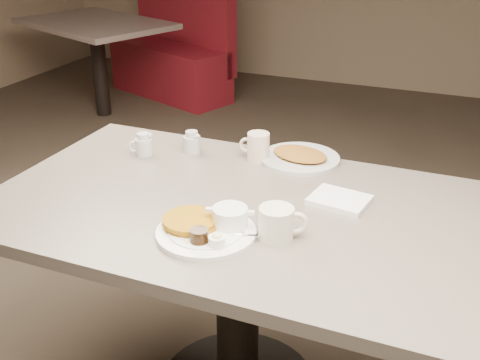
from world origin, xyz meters
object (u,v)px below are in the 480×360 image
at_px(diner_table, 238,252).
at_px(coffee_mug_far, 258,147).
at_px(creamer_right, 192,143).
at_px(booth_back_left, 167,50).
at_px(creamer_left, 143,145).
at_px(hash_plate, 300,157).
at_px(coffee_mug_near, 278,223).
at_px(main_plate, 209,227).

distance_m(diner_table, coffee_mug_far, 0.40).
bearing_deg(creamer_right, booth_back_left, 120.93).
bearing_deg(creamer_right, creamer_left, -150.07).
distance_m(coffee_mug_far, hash_plate, 0.15).
relative_size(coffee_mug_near, creamer_left, 1.69).
height_order(coffee_mug_near, coffee_mug_far, coffee_mug_far).
bearing_deg(hash_plate, creamer_right, -168.80).
relative_size(diner_table, creamer_left, 17.67).
xyz_separation_m(creamer_right, hash_plate, (0.38, 0.08, -0.02)).
xyz_separation_m(main_plate, creamer_left, (-0.45, 0.41, 0.01)).
bearing_deg(hash_plate, creamer_left, -163.10).
distance_m(creamer_left, hash_plate, 0.55).
height_order(coffee_mug_near, creamer_left, coffee_mug_near).
bearing_deg(coffee_mug_far, main_plate, -83.67).
height_order(diner_table, coffee_mug_far, coffee_mug_far).
bearing_deg(main_plate, coffee_mug_far, 96.33).
xyz_separation_m(creamer_left, hash_plate, (0.53, 0.16, -0.02)).
distance_m(coffee_mug_near, creamer_right, 0.66).
bearing_deg(coffee_mug_near, creamer_left, 150.09).
height_order(main_plate, creamer_right, creamer_right).
xyz_separation_m(coffee_mug_near, coffee_mug_far, (-0.24, 0.47, 0.00)).
bearing_deg(main_plate, booth_back_left, 120.98).
xyz_separation_m(coffee_mug_near, creamer_left, (-0.63, 0.36, -0.01)).
height_order(diner_table, hash_plate, hash_plate).
height_order(diner_table, creamer_left, creamer_left).
bearing_deg(coffee_mug_far, creamer_left, -164.74).
bearing_deg(booth_back_left, hash_plate, -52.70).
relative_size(creamer_left, creamer_right, 0.99).
distance_m(main_plate, coffee_mug_far, 0.52).
bearing_deg(creamer_left, creamer_right, 29.93).
relative_size(main_plate, coffee_mug_near, 2.48).
bearing_deg(creamer_left, coffee_mug_near, -29.91).
xyz_separation_m(main_plate, hash_plate, (0.08, 0.57, -0.01)).
xyz_separation_m(coffee_mug_near, hash_plate, (-0.10, 0.52, -0.03)).
relative_size(diner_table, main_plate, 4.23).
height_order(coffee_mug_near, booth_back_left, booth_back_left).
height_order(main_plate, creamer_left, creamer_left).
xyz_separation_m(diner_table, creamer_right, (-0.31, 0.31, 0.21)).
bearing_deg(coffee_mug_far, creamer_right, -174.92).
relative_size(coffee_mug_near, booth_back_left, 0.09).
height_order(coffee_mug_far, hash_plate, coffee_mug_far).
bearing_deg(coffee_mug_far, booth_back_left, 124.81).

